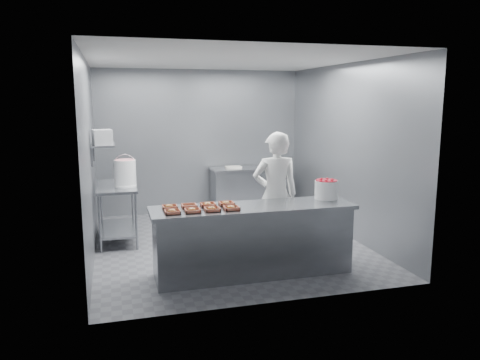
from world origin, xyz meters
name	(u,v)px	position (x,y,z in m)	size (l,w,h in m)	color
floor	(228,243)	(0.00, 0.00, 0.00)	(4.50, 4.50, 0.00)	#4C4C51
ceiling	(227,60)	(0.00, 0.00, 2.80)	(4.50, 4.50, 0.00)	white
wall_back	(200,142)	(0.00, 2.25, 1.40)	(4.00, 0.04, 2.80)	slate
wall_left	(90,159)	(-2.00, 0.00, 1.40)	(0.04, 4.50, 2.80)	slate
wall_right	(346,151)	(2.00, 0.00, 1.40)	(0.04, 4.50, 2.80)	slate
service_counter	(253,240)	(0.00, -1.35, 0.45)	(2.60, 0.70, 0.90)	slate
prep_table	(117,204)	(-1.65, 0.60, 0.59)	(0.60, 1.20, 0.90)	slate
back_counter	(248,190)	(0.90, 1.90, 0.45)	(1.50, 0.60, 0.90)	slate
wall_shelf	(103,144)	(-1.82, 0.60, 1.55)	(0.35, 0.90, 0.03)	slate
tray_0	(172,212)	(-1.04, -1.48, 0.92)	(0.19, 0.18, 0.06)	tan
tray_1	(192,210)	(-0.80, -1.48, 0.92)	(0.19, 0.18, 0.06)	tan
tray_2	(212,209)	(-0.56, -1.48, 0.92)	(0.19, 0.18, 0.06)	tan
tray_3	(231,208)	(-0.32, -1.48, 0.92)	(0.19, 0.18, 0.06)	tan
tray_4	(170,207)	(-1.04, -1.22, 0.92)	(0.19, 0.18, 0.06)	tan
tray_5	(189,206)	(-0.80, -1.22, 0.92)	(0.19, 0.18, 0.04)	tan
tray_6	(208,205)	(-0.56, -1.22, 0.92)	(0.19, 0.18, 0.06)	tan
tray_7	(226,203)	(-0.32, -1.22, 0.92)	(0.19, 0.18, 0.06)	tan
worker	(275,195)	(0.51, -0.75, 0.89)	(0.65, 0.43, 1.79)	white
strawberry_tub	(326,189)	(1.08, -1.20, 1.04)	(0.31, 0.31, 0.26)	white
glaze_bucket	(125,173)	(-1.51, 0.46, 1.12)	(0.34, 0.33, 0.50)	white
bucket_lid	(126,186)	(-1.51, 0.44, 0.91)	(0.32, 0.32, 0.03)	white
rag	(125,180)	(-1.51, 0.98, 0.91)	(0.14, 0.12, 0.02)	#CCB28C
appliance	(102,137)	(-1.82, 0.33, 1.68)	(0.26, 0.30, 0.22)	gray
paper_stack	(233,167)	(0.59, 1.90, 0.92)	(0.30, 0.22, 0.04)	silver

